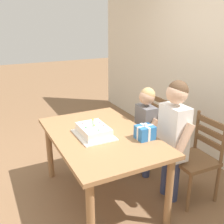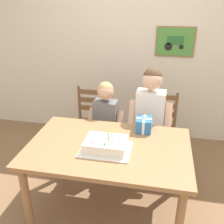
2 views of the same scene
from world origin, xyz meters
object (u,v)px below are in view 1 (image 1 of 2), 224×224
chair_left (150,129)px  chair_right (196,158)px  dining_table (101,143)px  gift_box_red_large (145,132)px  child_younger (146,124)px  birthday_cake (94,131)px  child_older (174,130)px

chair_left → chair_right: 0.86m
dining_table → gift_box_red_large: bearing=50.1°
child_younger → dining_table: bearing=-75.4°
gift_box_red_large → dining_table: bearing=-129.9°
dining_table → chair_left: size_ratio=1.59×
birthday_cake → child_older: size_ratio=0.33×
child_older → child_younger: bearing=180.0°
gift_box_red_large → birthday_cake: bearing=-125.3°
gift_box_red_large → child_older: child_older is taller
gift_box_red_large → child_older: bearing=82.8°
chair_left → child_younger: child_younger is taller
gift_box_red_large → child_older: 0.33m
chair_right → child_younger: bearing=-157.2°
child_younger → chair_right: bearing=22.8°
chair_left → child_older: (0.76, -0.26, 0.33)m
chair_right → chair_left: bearing=180.0°
chair_left → child_younger: bearing=-44.9°
dining_table → chair_left: (-0.43, 0.92, -0.19)m
child_younger → birthday_cake: bearing=-77.3°
dining_table → chair_right: 1.04m
birthday_cake → chair_left: birthday_cake is taller
child_older → gift_box_red_large: bearing=-97.2°
chair_right → child_older: bearing=-111.8°
birthday_cake → child_older: child_older is taller
dining_table → chair_right: size_ratio=1.59×
chair_left → gift_box_red_large: bearing=-38.9°
dining_table → child_younger: 0.69m
chair_left → child_older: size_ratio=0.70×
dining_table → child_younger: child_younger is taller
birthday_cake → child_younger: size_ratio=0.39×
birthday_cake → child_older: bearing=65.6°
birthday_cake → gift_box_red_large: 0.51m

